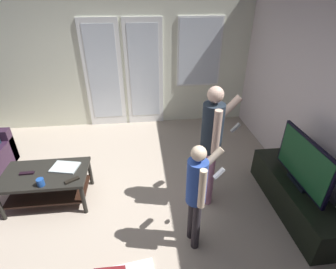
% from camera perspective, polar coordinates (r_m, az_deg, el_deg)
% --- Properties ---
extents(ground_plane, '(5.44, 5.18, 0.02)m').
position_cam_1_polar(ground_plane, '(3.46, -13.96, -17.18)').
color(ground_plane, '#A59685').
extents(wall_back_with_doors, '(5.44, 0.09, 2.76)m').
position_cam_1_polar(wall_back_with_doors, '(5.05, -12.06, 16.31)').
color(wall_back_with_doors, silver).
rests_on(wall_back_with_doors, ground_plane).
extents(coffee_table, '(1.05, 0.62, 0.45)m').
position_cam_1_polar(coffee_table, '(3.67, -25.45, -9.28)').
color(coffee_table, black).
rests_on(coffee_table, ground_plane).
extents(tv_stand, '(0.40, 1.56, 0.41)m').
position_cam_1_polar(tv_stand, '(3.64, 26.07, -12.30)').
color(tv_stand, black).
rests_on(tv_stand, ground_plane).
extents(flat_screen_tv, '(0.08, 0.95, 0.62)m').
position_cam_1_polar(flat_screen_tv, '(3.35, 27.99, -5.54)').
color(flat_screen_tv, black).
rests_on(flat_screen_tv, tv_stand).
extents(person_adult, '(0.53, 0.43, 1.57)m').
position_cam_1_polar(person_adult, '(3.05, 9.83, -0.74)').
color(person_adult, pink).
rests_on(person_adult, ground_plane).
extents(person_child, '(0.44, 0.39, 1.26)m').
position_cam_1_polar(person_child, '(2.58, 6.50, -12.14)').
color(person_child, '#2D282D').
rests_on(person_child, ground_plane).
extents(loose_keyboard, '(0.45, 0.19, 0.02)m').
position_cam_1_polar(loose_keyboard, '(2.94, -8.07, -27.45)').
color(loose_keyboard, white).
rests_on(loose_keyboard, ground_plane).
extents(laptop_closed, '(0.38, 0.31, 0.02)m').
position_cam_1_polar(laptop_closed, '(3.58, -21.97, -6.78)').
color(laptop_closed, '#AEBBBC').
rests_on(laptop_closed, coffee_table).
extents(cup_near_edge, '(0.09, 0.09, 0.09)m').
position_cam_1_polar(cup_near_edge, '(3.39, -26.55, -9.50)').
color(cup_near_edge, '#1A4391').
rests_on(cup_near_edge, coffee_table).
extents(tv_remote_black, '(0.17, 0.06, 0.02)m').
position_cam_1_polar(tv_remote_black, '(3.68, -28.96, -7.55)').
color(tv_remote_black, black).
rests_on(tv_remote_black, coffee_table).
extents(dvd_remote_slim, '(0.17, 0.13, 0.02)m').
position_cam_1_polar(dvd_remote_slim, '(3.33, -20.61, -9.51)').
color(dvd_remote_slim, black).
rests_on(dvd_remote_slim, coffee_table).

